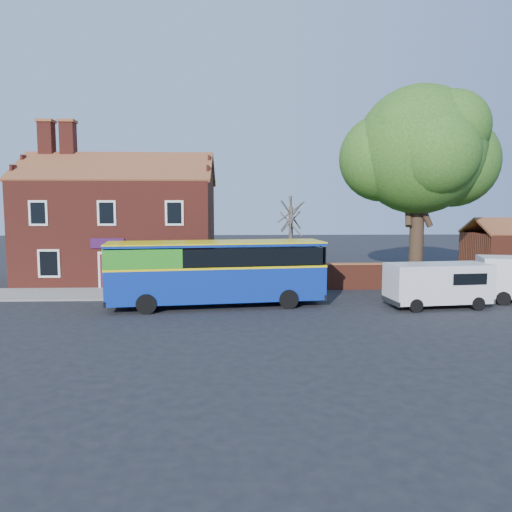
{
  "coord_description": "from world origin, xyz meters",
  "views": [
    {
      "loc": [
        0.71,
        -22.5,
        5.15
      ],
      "look_at": [
        1.78,
        5.0,
        2.26
      ],
      "focal_mm": 35.0,
      "sensor_mm": 36.0,
      "label": 1
    }
  ],
  "objects": [
    {
      "name": "pavement",
      "position": [
        -7.0,
        5.75,
        0.06
      ],
      "size": [
        18.0,
        3.5,
        0.12
      ],
      "primitive_type": "cube",
      "color": "gray",
      "rests_on": "ground"
    },
    {
      "name": "ground",
      "position": [
        0.0,
        0.0,
        0.0
      ],
      "size": [
        120.0,
        120.0,
        0.0
      ],
      "primitive_type": "plane",
      "color": "black",
      "rests_on": "ground"
    },
    {
      "name": "boundary_wall",
      "position": [
        13.0,
        7.0,
        0.81
      ],
      "size": [
        22.0,
        0.38,
        1.6
      ],
      "color": "maroon",
      "rests_on": "ground"
    },
    {
      "name": "kerb",
      "position": [
        -7.0,
        4.0,
        0.07
      ],
      "size": [
        18.0,
        0.15,
        0.14
      ],
      "primitive_type": "cube",
      "color": "slate",
      "rests_on": "ground"
    },
    {
      "name": "grass_strip",
      "position": [
        13.0,
        13.0,
        0.02
      ],
      "size": [
        26.0,
        12.0,
        0.04
      ],
      "primitive_type": "cube",
      "color": "#426B28",
      "rests_on": "ground"
    },
    {
      "name": "large_tree",
      "position": [
        12.66,
        10.06,
        8.33
      ],
      "size": [
        10.44,
        8.26,
        12.73
      ],
      "color": "black",
      "rests_on": "ground"
    },
    {
      "name": "bare_tree",
      "position": [
        4.35,
        10.79,
        2.77
      ],
      "size": [
        2.02,
        2.41,
        5.39
      ],
      "color": "#4C4238",
      "rests_on": "ground"
    },
    {
      "name": "bus",
      "position": [
        -0.66,
        2.3,
        1.85
      ],
      "size": [
        11.0,
        4.12,
        3.27
      ],
      "rotation": [
        0.0,
        0.0,
        0.13
      ],
      "color": "#0D2C94",
      "rests_on": "ground"
    },
    {
      "name": "shop_building",
      "position": [
        -7.02,
        11.5,
        3.41
      ],
      "size": [
        12.3,
        8.13,
        10.5
      ],
      "color": "maroon",
      "rests_on": "ground"
    },
    {
      "name": "van_near",
      "position": [
        10.71,
        1.6,
        1.23
      ],
      "size": [
        5.2,
        2.56,
        2.2
      ],
      "rotation": [
        0.0,
        0.0,
        0.11
      ],
      "color": "silver",
      "rests_on": "ground"
    }
  ]
}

